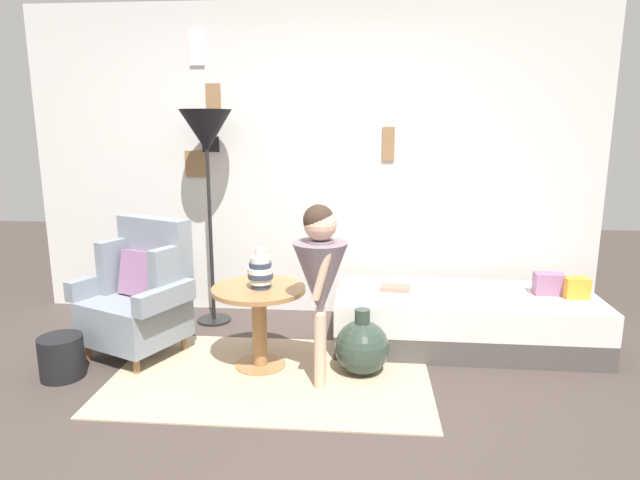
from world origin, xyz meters
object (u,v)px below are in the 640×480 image
at_px(side_table, 259,309).
at_px(book_on_daybed, 395,288).
at_px(demijohn_near, 362,347).
at_px(floor_lamp, 206,139).
at_px(armchair, 141,294).
at_px(daybed, 464,319).
at_px(person_child, 320,272).
at_px(magazine_basket, 62,357).
at_px(vase_striped, 260,272).

distance_m(side_table, book_on_daybed, 1.09).
bearing_deg(demijohn_near, floor_lamp, 144.87).
relative_size(book_on_daybed, demijohn_near, 0.49).
distance_m(floor_lamp, book_on_daybed, 1.87).
bearing_deg(floor_lamp, armchair, -117.14).
relative_size(daybed, book_on_daybed, 8.70).
distance_m(side_table, demijohn_near, 0.73).
xyz_separation_m(side_table, person_child, (0.43, -0.23, 0.33)).
bearing_deg(book_on_daybed, side_table, -149.33).
xyz_separation_m(armchair, floor_lamp, (0.34, 0.65, 1.07)).
bearing_deg(magazine_basket, floor_lamp, 57.36).
relative_size(vase_striped, demijohn_near, 0.61).
relative_size(book_on_daybed, magazine_basket, 0.79).
distance_m(armchair, demijohn_near, 1.62).
distance_m(side_table, person_child, 0.59).
height_order(armchair, person_child, person_child).
height_order(armchair, vase_striped, armchair).
xyz_separation_m(daybed, demijohn_near, (-0.76, -0.55, -0.01)).
bearing_deg(vase_striped, side_table, 135.00).
bearing_deg(floor_lamp, book_on_daybed, -10.63).
bearing_deg(demijohn_near, daybed, 35.68).
xyz_separation_m(side_table, floor_lamp, (-0.56, 0.83, 1.10)).
xyz_separation_m(armchair, demijohn_near, (1.58, -0.22, -0.25)).
bearing_deg(armchair, person_child, -17.33).
bearing_deg(armchair, daybed, 7.82).
xyz_separation_m(floor_lamp, magazine_basket, (-0.70, -1.10, -1.37)).
bearing_deg(magazine_basket, person_child, 1.12).
height_order(floor_lamp, demijohn_near, floor_lamp).
distance_m(armchair, side_table, 0.91).
height_order(book_on_daybed, magazine_basket, book_on_daybed).
xyz_separation_m(daybed, magazine_basket, (-2.71, -0.77, -0.06)).
xyz_separation_m(book_on_daybed, demijohn_near, (-0.24, -0.60, -0.23)).
xyz_separation_m(floor_lamp, demijohn_near, (1.25, -0.88, -1.33)).
distance_m(vase_striped, magazine_basket, 1.41).
bearing_deg(vase_striped, floor_lamp, 123.97).
height_order(floor_lamp, magazine_basket, floor_lamp).
bearing_deg(side_table, demijohn_near, -3.58).
xyz_separation_m(floor_lamp, person_child, (0.99, -1.07, -0.77)).
bearing_deg(daybed, armchair, -172.18).
height_order(floor_lamp, book_on_daybed, floor_lamp).
bearing_deg(demijohn_near, armchair, 171.97).
xyz_separation_m(person_child, demijohn_near, (0.26, 0.19, -0.56)).
bearing_deg(book_on_daybed, floor_lamp, 169.37).
height_order(book_on_daybed, demijohn_near, demijohn_near).
bearing_deg(person_child, magazine_basket, -178.88).
bearing_deg(demijohn_near, vase_striped, 177.93).
bearing_deg(floor_lamp, daybed, -9.42).
xyz_separation_m(side_table, book_on_daybed, (0.94, 0.55, 0.00)).
height_order(side_table, vase_striped, vase_striped).
height_order(armchair, floor_lamp, floor_lamp).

